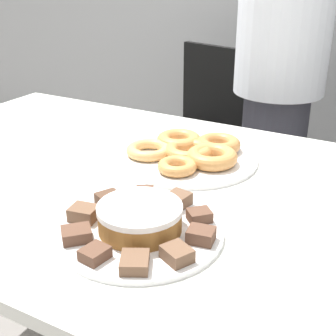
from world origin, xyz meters
name	(u,v)px	position (x,y,z in m)	size (l,w,h in m)	color
table	(185,216)	(0.00, 0.00, 0.66)	(1.88, 0.99, 0.73)	silver
person_standing	(279,76)	(-0.03, 0.84, 0.83)	(0.34, 0.34, 1.57)	#383842
office_chair_left	(196,151)	(-0.42, 0.95, 0.41)	(0.54, 0.54, 0.87)	black
plate_cake	(140,232)	(0.01, -0.22, 0.73)	(0.33, 0.33, 0.01)	white
plate_donuts	(188,158)	(-0.07, 0.16, 0.73)	(0.37, 0.37, 0.01)	white
frosted_cake	(140,218)	(0.01, -0.22, 0.76)	(0.17, 0.17, 0.05)	#9E662D
lamington_0	(77,234)	(-0.08, -0.30, 0.75)	(0.07, 0.07, 0.02)	brown
lamington_1	(95,254)	(-0.01, -0.34, 0.75)	(0.05, 0.05, 0.02)	brown
lamington_2	(135,262)	(0.07, -0.33, 0.75)	(0.07, 0.07, 0.02)	brown
lamington_3	(177,254)	(0.12, -0.27, 0.75)	(0.07, 0.06, 0.03)	brown
lamington_4	(201,235)	(0.13, -0.19, 0.75)	(0.06, 0.05, 0.03)	brown
lamington_5	(199,216)	(0.10, -0.13, 0.75)	(0.06, 0.06, 0.02)	brown
lamington_6	(177,200)	(0.03, -0.09, 0.75)	(0.05, 0.06, 0.03)	brown
lamington_7	(144,195)	(-0.05, -0.11, 0.75)	(0.05, 0.06, 0.03)	brown
lamington_8	(110,200)	(-0.10, -0.16, 0.75)	(0.07, 0.07, 0.02)	#513828
lamington_9	(84,213)	(-0.11, -0.24, 0.75)	(0.06, 0.05, 0.03)	brown
donut_0	(188,151)	(-0.07, 0.16, 0.75)	(0.13, 0.13, 0.03)	#D18E4C
donut_1	(179,140)	(-0.13, 0.22, 0.76)	(0.13, 0.13, 0.04)	#D18E4C
donut_2	(149,150)	(-0.17, 0.12, 0.75)	(0.12, 0.12, 0.03)	#E5AD66
donut_3	(177,166)	(-0.06, 0.06, 0.75)	(0.10, 0.10, 0.03)	#D18E4C
donut_4	(212,157)	(0.00, 0.15, 0.76)	(0.13, 0.13, 0.04)	#D18E4C
donut_5	(218,144)	(-0.02, 0.24, 0.76)	(0.12, 0.12, 0.04)	#C68447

